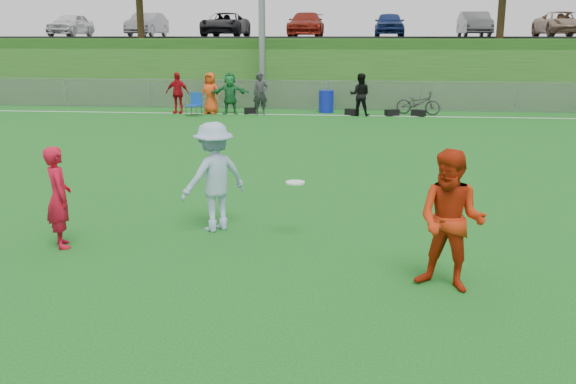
# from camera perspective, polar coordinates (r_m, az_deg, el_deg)

# --- Properties ---
(ground) EXTENTS (120.00, 120.00, 0.00)m
(ground) POSITION_cam_1_polar(r_m,az_deg,el_deg) (8.89, -3.43, -7.27)
(ground) COLOR #125619
(ground) RESTS_ON ground
(sideline_far) EXTENTS (60.00, 0.10, 0.01)m
(sideline_far) POSITION_cam_1_polar(r_m,az_deg,el_deg) (26.40, 3.30, 6.84)
(sideline_far) COLOR white
(sideline_far) RESTS_ON ground
(fence) EXTENTS (58.00, 0.06, 1.30)m
(fence) POSITION_cam_1_polar(r_m,az_deg,el_deg) (28.32, 3.55, 8.61)
(fence) COLOR gray
(fence) RESTS_ON ground
(berm) EXTENTS (120.00, 18.00, 3.00)m
(berm) POSITION_cam_1_polar(r_m,az_deg,el_deg) (39.23, 4.44, 11.28)
(berm) COLOR #1C4E16
(berm) RESTS_ON ground
(parking_lot) EXTENTS (120.00, 12.00, 0.10)m
(parking_lot) POSITION_cam_1_polar(r_m,az_deg,el_deg) (41.19, 4.59, 13.55)
(parking_lot) COLOR black
(parking_lot) RESTS_ON berm
(car_row) EXTENTS (32.04, 5.18, 1.44)m
(car_row) POSITION_cam_1_polar(r_m,az_deg,el_deg) (40.26, 2.84, 14.67)
(car_row) COLOR silver
(car_row) RESTS_ON parking_lot
(spectator_row) EXTENTS (8.51, 0.72, 1.69)m
(spectator_row) POSITION_cam_1_polar(r_m,az_deg,el_deg) (26.67, -3.55, 8.72)
(spectator_row) COLOR #B70C16
(spectator_row) RESTS_ON ground
(gear_bags) EXTENTS (7.44, 0.58, 0.26)m
(gear_bags) POSITION_cam_1_polar(r_m,az_deg,el_deg) (26.45, 5.77, 7.07)
(gear_bags) COLOR black
(gear_bags) RESTS_ON ground
(player_red_left) EXTENTS (0.63, 0.68, 1.57)m
(player_red_left) POSITION_cam_1_polar(r_m,az_deg,el_deg) (10.37, -19.71, -0.44)
(player_red_left) COLOR red
(player_red_left) RESTS_ON ground
(player_red_center) EXTENTS (1.09, 0.99, 1.82)m
(player_red_center) POSITION_cam_1_polar(r_m,az_deg,el_deg) (8.34, 14.30, -2.52)
(player_red_center) COLOR red
(player_red_center) RESTS_ON ground
(player_blue) EXTENTS (1.32, 1.30, 1.82)m
(player_blue) POSITION_cam_1_polar(r_m,az_deg,el_deg) (10.66, -6.59, 1.34)
(player_blue) COLOR #99B2D5
(player_blue) RESTS_ON ground
(frisbee) EXTENTS (0.30, 0.30, 0.03)m
(frisbee) POSITION_cam_1_polar(r_m,az_deg,el_deg) (10.14, 0.65, 0.85)
(frisbee) COLOR silver
(frisbee) RESTS_ON ground
(recycling_bin) EXTENTS (0.63, 0.63, 0.93)m
(recycling_bin) POSITION_cam_1_polar(r_m,az_deg,el_deg) (27.34, 3.42, 8.04)
(recycling_bin) COLOR #0E1DA2
(recycling_bin) RESTS_ON ground
(camp_chair) EXTENTS (0.62, 0.63, 0.93)m
(camp_chair) POSITION_cam_1_polar(r_m,az_deg,el_deg) (26.42, -8.35, 7.31)
(camp_chair) COLOR #0F44AB
(camp_chair) RESTS_ON ground
(bicycle) EXTENTS (1.93, 1.22, 0.96)m
(bicycle) POSITION_cam_1_polar(r_m,az_deg,el_deg) (27.07, 11.51, 7.77)
(bicycle) COLOR #28282A
(bicycle) RESTS_ON ground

